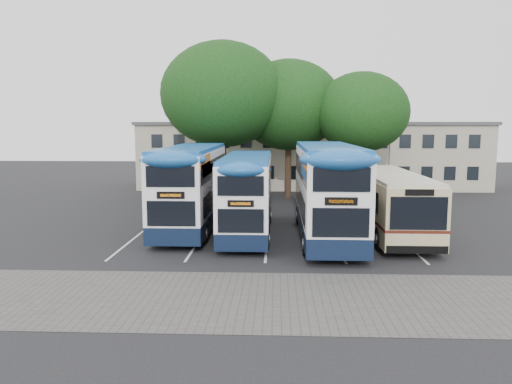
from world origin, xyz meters
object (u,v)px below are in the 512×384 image
at_px(bus_dd_left, 192,184).
at_px(lamp_post, 390,135).
at_px(tree_left, 223,95).
at_px(bus_dd_right, 327,187).
at_px(bus_dd_mid, 247,191).
at_px(bus_single, 389,199).
at_px(tree_right, 362,112).
at_px(tree_mid, 289,105).

bearing_deg(bus_dd_left, lamp_post, 43.23).
height_order(tree_left, bus_dd_right, tree_left).
bearing_deg(bus_dd_mid, bus_single, 3.12).
relative_size(lamp_post, bus_dd_mid, 0.88).
distance_m(tree_right, bus_dd_mid, 14.52).
xyz_separation_m(lamp_post, bus_dd_mid, (-10.85, -14.56, -2.72)).
height_order(tree_right, bus_dd_mid, tree_right).
xyz_separation_m(lamp_post, bus_dd_left, (-14.12, -13.28, -2.49)).
bearing_deg(bus_dd_mid, tree_mid, 79.37).
relative_size(tree_left, tree_mid, 1.10).
relative_size(bus_dd_right, bus_single, 1.05).
bearing_deg(tree_right, bus_single, -91.01).
bearing_deg(bus_single, tree_right, 88.99).
bearing_deg(bus_dd_mid, tree_right, 54.90).
bearing_deg(lamp_post, tree_left, -167.52).
distance_m(lamp_post, tree_right, 4.72).
xyz_separation_m(lamp_post, bus_single, (-3.10, -14.14, -3.19)).
bearing_deg(bus_dd_left, tree_mid, 64.46).
height_order(tree_left, tree_right, tree_left).
relative_size(lamp_post, tree_mid, 0.82).
relative_size(bus_dd_left, bus_dd_right, 0.96).
height_order(lamp_post, tree_mid, tree_mid).
height_order(tree_left, bus_single, tree_left).
bearing_deg(bus_dd_left, bus_dd_mid, -21.41).
height_order(tree_mid, bus_dd_right, tree_mid).
bearing_deg(tree_right, bus_dd_mid, -125.10).
relative_size(tree_right, bus_dd_mid, 0.96).
bearing_deg(bus_dd_left, bus_single, -4.46).
distance_m(lamp_post, bus_dd_mid, 18.36).
relative_size(tree_right, bus_dd_left, 0.87).
relative_size(tree_left, bus_single, 1.09).
bearing_deg(tree_left, bus_dd_mid, -77.58).
distance_m(tree_mid, tree_right, 5.85).
distance_m(tree_mid, bus_single, 15.05).
xyz_separation_m(bus_dd_left, bus_single, (11.02, -0.86, -0.70)).
relative_size(tree_mid, tree_right, 1.12).
bearing_deg(tree_right, bus_dd_left, -138.22).
bearing_deg(bus_dd_right, bus_dd_mid, 170.41).
bearing_deg(bus_single, bus_dd_left, 175.54).
distance_m(bus_dd_mid, bus_dd_right, 4.29).
distance_m(tree_left, bus_dd_mid, 13.24).
bearing_deg(bus_single, tree_left, 132.69).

